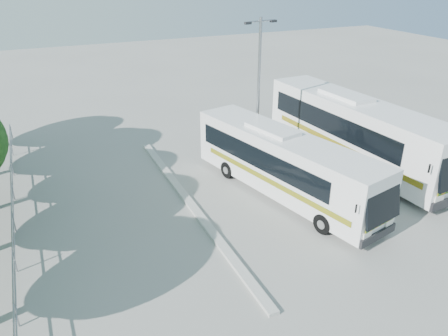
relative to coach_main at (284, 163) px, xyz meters
name	(u,v)px	position (x,y,z in m)	size (l,w,h in m)	color
ground	(252,215)	(-2.30, -1.12, -1.71)	(100.00, 100.00, 0.00)	gray
kerb_divider	(190,204)	(-4.60, 0.88, -1.64)	(0.40, 16.00, 0.15)	#B2B2AD
railing	(12,206)	(-12.30, 2.88, -0.97)	(0.06, 22.00, 1.00)	gray
coach_main	(284,163)	(0.00, 0.00, 0.00)	(4.68, 11.47, 3.12)	silver
coach_adjacent	(356,130)	(5.74, 1.71, 0.27)	(3.47, 13.20, 3.62)	white
lamppost	(259,87)	(0.69, 4.09, 2.74)	(1.97, 0.45, 8.06)	gray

